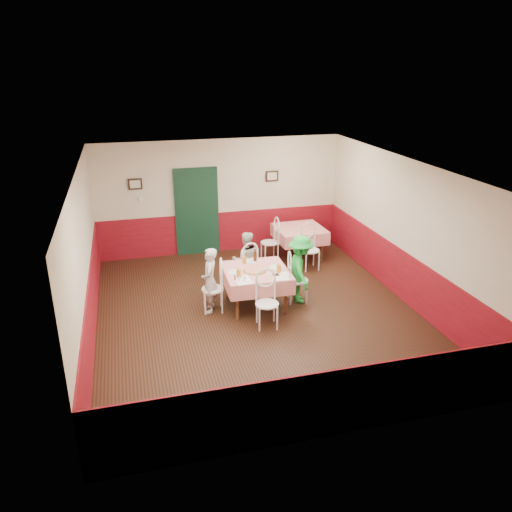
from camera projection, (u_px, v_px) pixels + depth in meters
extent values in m
plane|color=black|center=(257.00, 313.00, 9.57)|extent=(7.00, 7.00, 0.00)
plane|color=white|center=(257.00, 168.00, 8.54)|extent=(7.00, 7.00, 0.00)
cube|color=beige|center=(220.00, 197.00, 12.20)|extent=(6.00, 0.10, 2.80)
cube|color=beige|center=(334.00, 343.00, 5.91)|extent=(6.00, 0.10, 2.80)
cube|color=beige|center=(84.00, 260.00, 8.34)|extent=(0.10, 7.00, 2.80)
cube|color=beige|center=(405.00, 231.00, 9.77)|extent=(0.10, 7.00, 2.80)
cube|color=maroon|center=(221.00, 232.00, 12.52)|extent=(6.00, 0.03, 1.00)
cube|color=maroon|center=(329.00, 404.00, 6.25)|extent=(6.00, 0.03, 1.00)
cube|color=maroon|center=(92.00, 308.00, 8.67)|extent=(0.03, 7.00, 1.00)
cube|color=maroon|center=(399.00, 273.00, 10.10)|extent=(0.03, 7.00, 1.00)
cube|color=black|center=(197.00, 213.00, 12.14)|extent=(0.96, 0.06, 2.10)
cube|color=black|center=(135.00, 184.00, 11.51)|extent=(0.32, 0.03, 0.26)
cube|color=black|center=(272.00, 176.00, 12.30)|extent=(0.32, 0.03, 0.26)
cube|color=white|center=(141.00, 198.00, 11.67)|extent=(0.10, 0.03, 0.10)
cube|color=red|center=(256.00, 288.00, 9.72)|extent=(1.25, 1.25, 0.77)
cube|color=red|center=(299.00, 243.00, 12.13)|extent=(1.15, 1.15, 0.77)
cylinder|color=#B74723|center=(255.00, 270.00, 9.54)|extent=(0.44, 0.44, 0.03)
cylinder|color=white|center=(234.00, 272.00, 9.46)|extent=(0.26, 0.26, 0.01)
cylinder|color=white|center=(276.00, 267.00, 9.69)|extent=(0.26, 0.26, 0.01)
cylinder|color=white|center=(251.00, 261.00, 9.96)|extent=(0.26, 0.26, 0.01)
cylinder|color=#BF7219|center=(239.00, 273.00, 9.23)|extent=(0.09, 0.09, 0.15)
cylinder|color=#BF7219|center=(279.00, 269.00, 9.44)|extent=(0.09, 0.09, 0.15)
cylinder|color=#BF7219|center=(244.00, 260.00, 9.86)|extent=(0.08, 0.08, 0.14)
cylinder|color=#381C0A|center=(255.00, 256.00, 9.93)|extent=(0.07, 0.07, 0.25)
cylinder|color=silver|center=(239.00, 279.00, 9.08)|extent=(0.04, 0.04, 0.09)
cylinder|color=silver|center=(244.00, 279.00, 9.07)|extent=(0.04, 0.04, 0.09)
cylinder|color=#B23319|center=(235.00, 278.00, 9.12)|extent=(0.04, 0.04, 0.09)
cube|color=white|center=(243.00, 280.00, 9.13)|extent=(0.34, 0.43, 0.00)
cube|color=white|center=(281.00, 276.00, 9.31)|extent=(0.38, 0.46, 0.00)
cube|color=black|center=(276.00, 275.00, 9.34)|extent=(0.11, 0.09, 0.02)
imported|color=gray|center=(210.00, 280.00, 9.43)|extent=(0.41, 0.53, 1.28)
imported|color=gray|center=(246.00, 260.00, 10.44)|extent=(0.64, 0.52, 1.23)
imported|color=gray|center=(300.00, 269.00, 9.80)|extent=(0.62, 0.95, 1.38)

